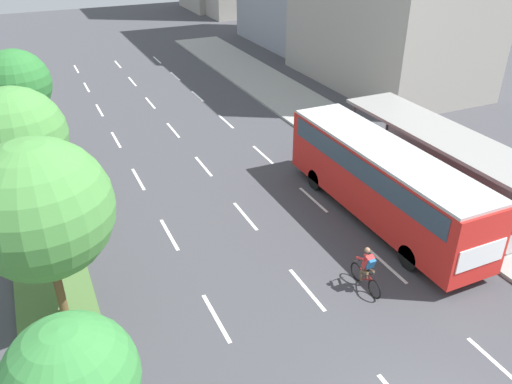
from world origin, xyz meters
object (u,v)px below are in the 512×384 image
Objects in this scene: bus_shelter at (444,154)px; median_tree_fourth at (17,84)px; bus at (382,176)px; median_tree_nearest at (71,381)px; median_tree_second at (40,210)px; cyclist at (367,271)px; median_tree_third at (17,137)px.

bus_shelter is 21.08m from median_tree_fourth.
median_tree_nearest is at bearing -151.55° from bus.
median_tree_second reaches higher than median_tree_nearest.
median_tree_nearest is (-13.36, -7.24, 1.62)m from bus.
cyclist is (-7.60, -4.71, -1.08)m from bus_shelter.
median_tree_nearest is 6.50m from median_tree_second.
median_tree_third is at bearing 165.05° from bus_shelter.
bus_shelter is 2.32× the size of median_tree_nearest.
median_tree_second reaches higher than median_tree_third.
bus_shelter is 1.94× the size of median_tree_fourth.
median_tree_second is at bearing -86.73° from median_tree_third.
median_tree_fourth is at bearing 90.08° from median_tree_second.
median_tree_third is at bearing 91.49° from median_tree_nearest.
median_tree_fourth reaches higher than cyclist.
median_tree_second is at bearing 163.16° from cyclist.
median_tree_third reaches higher than median_tree_fourth.
cyclist is (-3.32, -3.79, -1.28)m from bus.
cyclist is 0.29× the size of median_tree_second.
median_tree_third is (-13.70, 5.73, 2.04)m from bus.
median_tree_third is (-10.38, 9.51, 3.32)m from cyclist.
median_tree_second is at bearing 89.71° from median_tree_nearest.
median_tree_nearest is 12.98m from median_tree_third.
median_tree_fourth is at bearing 86.90° from median_tree_third.
median_tree_nearest is 0.83× the size of median_tree_third.
median_tree_nearest is at bearing -90.29° from median_tree_second.
cyclist is 0.31× the size of median_tree_fourth.
cyclist is 19.22m from median_tree_fourth.
median_tree_second is 1.05× the size of median_tree_third.
median_tree_third is 6.50m from median_tree_fourth.
cyclist is at bearing -16.84° from median_tree_second.
median_tree_third is at bearing -93.10° from median_tree_fourth.
median_tree_second is (-10.01, 3.03, 3.41)m from cyclist.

